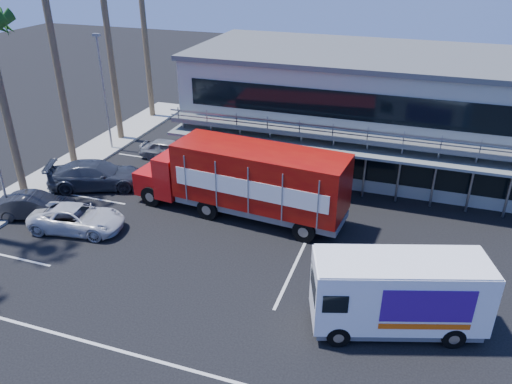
% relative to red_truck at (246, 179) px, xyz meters
% --- Properties ---
extents(ground, '(120.00, 120.00, 0.00)m').
position_rel_red_truck_xyz_m(ground, '(1.76, -5.08, -2.20)').
color(ground, black).
rests_on(ground, ground).
extents(building, '(22.40, 12.00, 7.30)m').
position_rel_red_truck_xyz_m(building, '(4.76, 9.86, 1.45)').
color(building, '#A4A89A').
rests_on(building, ground).
extents(curb_strip, '(3.00, 32.00, 0.16)m').
position_rel_red_truck_xyz_m(curb_strip, '(-13.24, 0.92, -2.12)').
color(curb_strip, '#A5A399').
rests_on(curb_strip, ground).
extents(light_pole_far, '(0.50, 0.25, 8.09)m').
position_rel_red_truck_xyz_m(light_pole_far, '(-12.44, 5.92, 2.30)').
color(light_pole_far, gray).
rests_on(light_pole_far, ground).
extents(red_truck, '(12.09, 3.89, 4.00)m').
position_rel_red_truck_xyz_m(red_truck, '(0.00, 0.00, 0.00)').
color(red_truck, '#B40F0E').
rests_on(red_truck, ground).
extents(white_van, '(6.81, 4.08, 3.15)m').
position_rel_red_truck_xyz_m(white_van, '(8.47, -6.55, -0.53)').
color(white_van, white).
rests_on(white_van, ground).
extents(parked_car_b, '(4.37, 2.68, 1.36)m').
position_rel_red_truck_xyz_m(parked_car_b, '(-10.74, -3.88, -1.52)').
color(parked_car_b, black).
rests_on(parked_car_b, ground).
extents(parked_car_c, '(5.13, 2.96, 1.34)m').
position_rel_red_truck_xyz_m(parked_car_c, '(-7.74, -4.28, -1.53)').
color(parked_car_c, silver).
rests_on(parked_car_c, ground).
extents(parked_car_d, '(6.14, 4.33, 1.65)m').
position_rel_red_truck_xyz_m(parked_car_d, '(-9.75, 0.32, -1.38)').
color(parked_car_d, '#2D323C').
rests_on(parked_car_d, ground).
extents(parked_car_e, '(4.02, 1.79, 1.34)m').
position_rel_red_truck_xyz_m(parked_car_e, '(-7.74, 5.72, -1.53)').
color(parked_car_e, gray).
rests_on(parked_car_e, ground).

